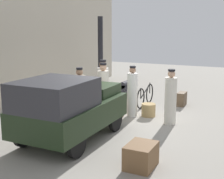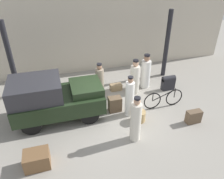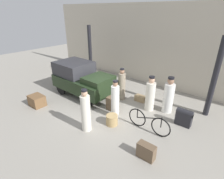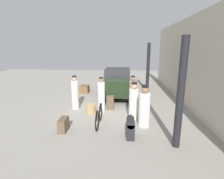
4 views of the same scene
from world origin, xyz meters
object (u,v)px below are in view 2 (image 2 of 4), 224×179
object	(u,v)px
porter_lifting_near_truck	(135,78)
trunk_large_brown	(37,159)
bicycle	(163,99)
porter_carrying_trunk	(146,73)
wicker_basket	(139,116)
suitcase_tan_flat	(194,117)
conductor_in_dark_uniform	(136,121)
trunk_umber_medium	(168,82)
truck	(54,97)
porter_with_bicycle	(130,98)
trunk_wicker_pale	(115,104)
porter_standing_middle	(100,83)
suitcase_black_upright	(116,87)

from	to	relation	value
porter_lifting_near_truck	trunk_large_brown	world-z (taller)	porter_lifting_near_truck
bicycle	porter_carrying_trunk	size ratio (longest dim) A/B	1.05
wicker_basket	porter_lifting_near_truck	size ratio (longest dim) A/B	0.29
trunk_large_brown	suitcase_tan_flat	world-z (taller)	trunk_large_brown
conductor_in_dark_uniform	trunk_umber_medium	bearing A→B (deg)	44.60
porter_carrying_trunk	porter_lifting_near_truck	distance (m)	0.77
porter_carrying_trunk	trunk_umber_medium	bearing A→B (deg)	-30.80
bicycle	trunk_umber_medium	distance (m)	1.48
bicycle	suitcase_tan_flat	xyz separation A→B (m)	(0.62, -1.21, -0.13)
wicker_basket	truck	bearing A→B (deg)	159.63
bicycle	suitcase_tan_flat	size ratio (longest dim) A/B	3.08
truck	bicycle	world-z (taller)	truck
porter_with_bicycle	trunk_wicker_pale	bearing A→B (deg)	140.00
porter_standing_middle	conductor_in_dark_uniform	distance (m)	2.87
bicycle	suitcase_black_upright	bearing A→B (deg)	128.42
conductor_in_dark_uniform	suitcase_tan_flat	world-z (taller)	conductor_in_dark_uniform
bicycle	conductor_in_dark_uniform	bearing A→B (deg)	-141.34
porter_carrying_trunk	suitcase_tan_flat	world-z (taller)	porter_carrying_trunk
trunk_large_brown	trunk_umber_medium	bearing A→B (deg)	26.44
bicycle	wicker_basket	size ratio (longest dim) A/B	3.75
wicker_basket	porter_standing_middle	distance (m)	2.28
suitcase_tan_flat	porter_lifting_near_truck	bearing A→B (deg)	117.27
trunk_umber_medium	suitcase_tan_flat	size ratio (longest dim) A/B	1.25
porter_carrying_trunk	porter_lifting_near_truck	xyz separation A→B (m)	(-0.68, -0.37, -0.01)
porter_carrying_trunk	porter_with_bicycle	world-z (taller)	porter_with_bicycle
porter_standing_middle	trunk_wicker_pale	bearing A→B (deg)	-73.32
porter_with_bicycle	suitcase_black_upright	xyz separation A→B (m)	(0.06, 1.91, -0.62)
conductor_in_dark_uniform	bicycle	bearing A→B (deg)	38.66
conductor_in_dark_uniform	trunk_large_brown	world-z (taller)	conductor_in_dark_uniform
suitcase_black_upright	suitcase_tan_flat	distance (m)	3.67
truck	conductor_in_dark_uniform	size ratio (longest dim) A/B	1.95
porter_carrying_trunk	suitcase_black_upright	xyz separation A→B (m)	(-1.41, 0.08, -0.59)
porter_standing_middle	porter_lifting_near_truck	size ratio (longest dim) A/B	1.01
trunk_large_brown	suitcase_tan_flat	xyz separation A→B (m)	(5.53, 0.48, -0.00)
truck	trunk_umber_medium	bearing A→B (deg)	7.43
porter_with_bicycle	trunk_umber_medium	world-z (taller)	porter_with_bicycle
bicycle	conductor_in_dark_uniform	xyz separation A→B (m)	(-1.78, -1.43, 0.39)
porter_carrying_trunk	trunk_wicker_pale	xyz separation A→B (m)	(-1.92, -1.45, -0.43)
conductor_in_dark_uniform	suitcase_tan_flat	xyz separation A→B (m)	(2.40, 0.22, -0.52)
conductor_in_dark_uniform	porter_with_bicycle	size ratio (longest dim) A/B	1.01
porter_with_bicycle	trunk_wicker_pale	size ratio (longest dim) A/B	2.72
porter_with_bicycle	suitcase_black_upright	size ratio (longest dim) A/B	3.09
wicker_basket	porter_lifting_near_truck	xyz separation A→B (m)	(0.55, 1.95, 0.51)
bicycle	trunk_wicker_pale	xyz separation A→B (m)	(-1.96, 0.30, -0.07)
trunk_wicker_pale	porter_lifting_near_truck	bearing A→B (deg)	40.99
porter_carrying_trunk	truck	bearing A→B (deg)	-163.87
truck	suitcase_black_upright	bearing A→B (deg)	24.84
bicycle	trunk_large_brown	size ratio (longest dim) A/B	2.35
porter_lifting_near_truck	truck	bearing A→B (deg)	-166.46
truck	porter_standing_middle	size ratio (longest dim) A/B	2.02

